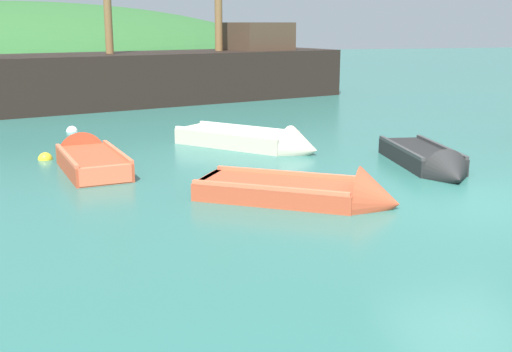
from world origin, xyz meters
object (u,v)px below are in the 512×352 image
Objects in this scene: buoy_white at (72,132)px; buoy_yellow at (45,159)px; rowboat_outer_left at (429,163)px; sailing_ship at (177,82)px; rowboat_near_dock at (314,197)px; rowboat_far at (255,143)px; rowboat_outer_right at (88,162)px.

buoy_white and buoy_yellow have the same top height.
buoy_white is (-7.05, 6.88, -0.12)m from rowboat_outer_left.
sailing_ship is 15.02m from rowboat_near_dock.
rowboat_outer_left is at bearing 1.24° from rowboat_far.
buoy_yellow is at bearing -103.98° from rowboat_outer_left.
rowboat_outer_right reaches higher than rowboat_outer_left.
buoy_yellow is at bearing -131.97° from rowboat_far.
sailing_ship is 4.84× the size of rowboat_outer_left.
rowboat_far is (0.23, -10.20, -0.58)m from sailing_ship.
rowboat_outer_right is (-6.75, 2.07, 0.01)m from rowboat_outer_left.
sailing_ship is at bearing 124.11° from rowboat_near_dock.
rowboat_outer_left is 10.52× the size of buoy_white.
rowboat_near_dock reaches higher than rowboat_far.
rowboat_outer_left is at bearing 62.71° from rowboat_near_dock.
rowboat_far is at bearing -41.85° from buoy_white.
rowboat_outer_right is 1.42m from buoy_yellow.
rowboat_near_dock is 10.89× the size of buoy_yellow.
sailing_ship is 11.83m from rowboat_outer_right.
rowboat_far reaches higher than buoy_white.
rowboat_outer_left is 1.06× the size of rowboat_outer_right.
rowboat_outer_right is (-3.56, 3.78, 0.03)m from rowboat_near_dock.
sailing_ship is 4.64× the size of rowboat_far.
buoy_white is at bearing 42.24° from sailing_ship.
sailing_ship reaches higher than buoy_white.
rowboat_far is 4.82m from rowboat_near_dock.
buoy_white is (-0.30, 4.81, -0.13)m from rowboat_outer_right.
rowboat_near_dock is at bearing 73.58° from sailing_ship.
rowboat_far is 10.98× the size of buoy_white.
rowboat_outer_right is at bearing -86.38° from buoy_white.
buoy_white is 3.76m from buoy_yellow.
rowboat_far is 1.01× the size of rowboat_near_dock.
buoy_white is (-4.22, 3.78, -0.13)m from rowboat_far.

